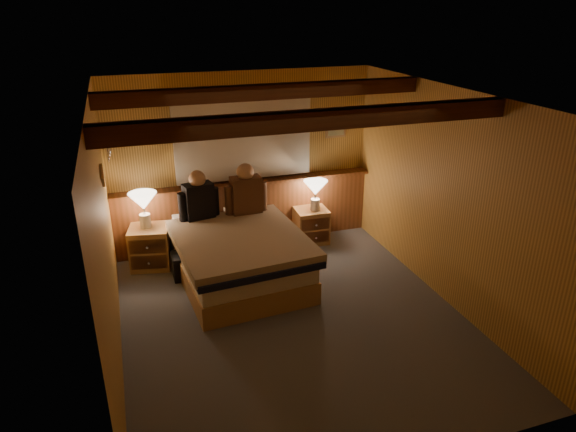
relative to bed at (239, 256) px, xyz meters
name	(u,v)px	position (x,y,z in m)	size (l,w,h in m)	color
floor	(293,318)	(0.36, -1.00, -0.33)	(4.20, 4.20, 0.00)	#484D56
ceiling	(294,97)	(0.36, -1.00, 2.07)	(4.20, 4.20, 0.00)	tan
wall_back	(243,161)	(0.36, 1.10, 0.87)	(3.60, 3.60, 0.00)	gold
wall_left	(105,242)	(-1.44, -1.00, 0.87)	(4.20, 4.20, 0.00)	gold
wall_right	(446,197)	(2.16, -1.00, 0.87)	(4.20, 4.20, 0.00)	gold
wall_front	(399,336)	(0.36, -3.10, 0.87)	(3.60, 3.60, 0.00)	gold
wainscot	(246,211)	(0.36, 1.03, 0.15)	(3.60, 0.23, 0.94)	brown
curtain_window	(244,139)	(0.36, 1.03, 1.19)	(2.18, 0.09, 1.11)	#4E2813
ceiling_beams	(289,104)	(0.36, -0.85, 1.98)	(3.60, 1.65, 0.16)	#4E2813
coat_rail	(106,147)	(-1.36, 0.58, 1.33)	(0.05, 0.55, 0.24)	silver
framed_print	(336,129)	(1.71, 1.08, 1.22)	(0.30, 0.04, 0.25)	tan
bed	(239,256)	(0.00, 0.00, 0.00)	(1.59, 1.98, 0.64)	tan
nightstand_left	(150,247)	(-1.00, 0.73, -0.06)	(0.58, 0.54, 0.55)	tan
nightstand_right	(311,226)	(1.24, 0.77, -0.09)	(0.47, 0.43, 0.50)	tan
lamp_left	(143,203)	(-1.03, 0.76, 0.54)	(0.35, 0.35, 0.46)	silver
lamp_right	(315,190)	(1.28, 0.73, 0.47)	(0.33, 0.33, 0.44)	silver
person_left	(199,199)	(-0.35, 0.64, 0.57)	(0.53, 0.28, 0.65)	black
person_right	(246,192)	(0.27, 0.63, 0.58)	(0.57, 0.24, 0.69)	#523320
duffel_bag	(193,263)	(-0.52, 0.31, -0.17)	(0.53, 0.32, 0.38)	black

